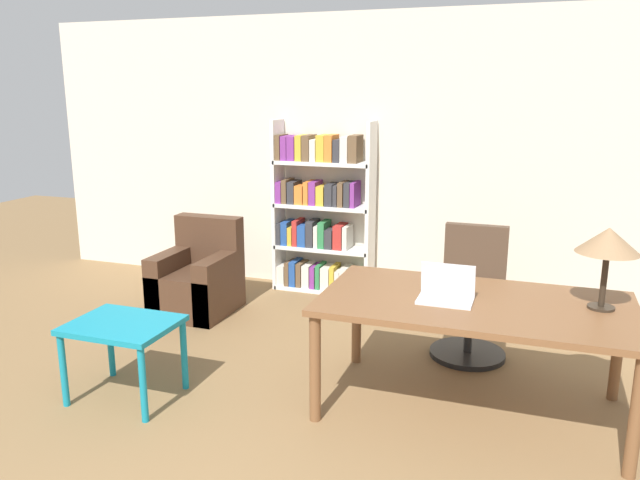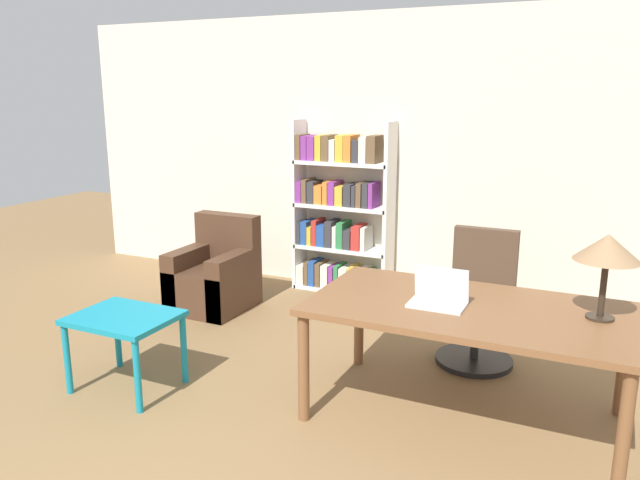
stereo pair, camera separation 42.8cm
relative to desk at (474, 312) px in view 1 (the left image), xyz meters
The scene contains 8 objects.
wall_back 2.42m from the desk, 110.74° to the left, with size 8.00×0.06×2.70m.
desk is the anchor object (origin of this frame).
laptop 0.22m from the desk, 161.88° to the right, with size 0.33×0.21×0.22m.
table_lamp 0.87m from the desk, ahead, with size 0.36×0.36×0.49m.
office_chair 0.93m from the desk, 96.53° to the left, with size 0.57×0.57×0.99m.
side_table_blue 2.24m from the desk, 164.80° to the right, with size 0.67×0.54×0.52m.
armchair 2.78m from the desk, 158.02° to the left, with size 0.64×0.70×0.85m.
bookshelf 2.62m from the desk, 130.97° to the left, with size 1.00×0.28×1.70m.
Camera 1 is at (1.13, -1.36, 1.99)m, focal length 35.00 mm.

